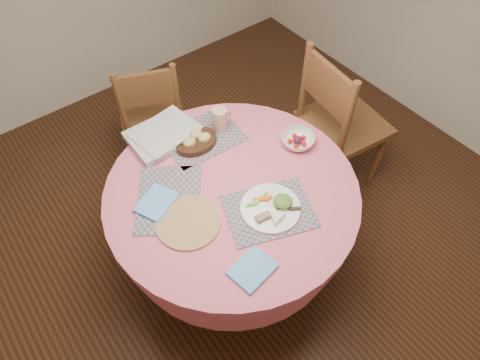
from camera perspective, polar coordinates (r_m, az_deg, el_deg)
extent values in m
plane|color=#331C0F|center=(2.70, -0.86, -10.94)|extent=(4.00, 4.00, 0.00)
cylinder|color=#C75D6E|center=(2.08, -1.09, -1.52)|extent=(1.24, 1.24, 0.04)
cone|color=#C75D6E|center=(2.22, -1.03, -4.18)|extent=(1.24, 1.24, 0.30)
cylinder|color=black|center=(2.50, -0.92, -8.59)|extent=(0.14, 0.14, 0.44)
cylinder|color=black|center=(2.67, -0.86, -10.64)|extent=(0.56, 0.56, 0.06)
cube|color=brown|center=(2.82, 13.71, 7.33)|extent=(0.51, 0.53, 0.04)
cylinder|color=brown|center=(3.01, 17.85, 2.82)|extent=(0.05, 0.05, 0.49)
cylinder|color=brown|center=(3.18, 13.24, 7.43)|extent=(0.05, 0.05, 0.49)
cylinder|color=brown|center=(2.81, 12.39, 0.03)|extent=(0.05, 0.05, 0.49)
cylinder|color=brown|center=(2.99, 7.78, 5.08)|extent=(0.05, 0.05, 0.49)
cylinder|color=brown|center=(2.43, 14.05, 7.48)|extent=(0.05, 0.05, 0.54)
cylinder|color=brown|center=(2.64, 8.61, 12.69)|extent=(0.05, 0.05, 0.54)
cube|color=brown|center=(2.46, 11.63, 12.11)|extent=(0.08, 0.39, 0.26)
cube|color=brown|center=(2.99, -11.72, 9.00)|extent=(0.53, 0.52, 0.04)
cylinder|color=brown|center=(3.25, -8.56, 8.68)|extent=(0.05, 0.05, 0.42)
cylinder|color=brown|center=(3.25, -14.45, 7.43)|extent=(0.05, 0.05, 0.42)
cylinder|color=brown|center=(3.02, -7.51, 4.74)|extent=(0.05, 0.05, 0.42)
cylinder|color=brown|center=(3.02, -13.80, 3.41)|extent=(0.05, 0.05, 0.42)
cylinder|color=brown|center=(2.70, -8.42, 10.98)|extent=(0.05, 0.05, 0.47)
cylinder|color=brown|center=(2.70, -15.55, 9.47)|extent=(0.05, 0.05, 0.47)
cube|color=brown|center=(2.64, -12.33, 11.77)|extent=(0.32, 0.15, 0.23)
cube|color=#136E6E|center=(1.99, 3.90, -4.17)|extent=(0.48, 0.42, 0.01)
cube|color=#136E6E|center=(2.05, -9.45, -2.49)|extent=(0.48, 0.50, 0.01)
cube|color=#136E6E|center=(2.29, -5.04, 5.71)|extent=(0.42, 0.32, 0.01)
cylinder|color=olive|center=(1.96, -6.94, -5.57)|extent=(0.30, 0.30, 0.01)
cube|color=#5CA1EE|center=(1.83, 1.65, -11.83)|extent=(0.20, 0.17, 0.01)
cube|color=#5CA1EE|center=(2.03, -11.08, -2.97)|extent=(0.22, 0.20, 0.01)
cylinder|color=white|center=(1.98, 4.08, -3.75)|extent=(0.28, 0.28, 0.01)
ellipsoid|color=#2B541C|center=(1.98, 5.63, -2.65)|extent=(0.10, 0.10, 0.04)
cylinder|color=beige|center=(1.94, 5.13, -4.82)|extent=(0.11, 0.11, 0.02)
cube|color=#8B6450|center=(1.93, 3.31, -5.10)|extent=(0.07, 0.04, 0.02)
cube|color=silver|center=(1.97, 5.11, -3.84)|extent=(0.13, 0.09, 0.00)
cylinder|color=black|center=(2.24, -5.86, 5.08)|extent=(0.23, 0.23, 0.03)
ellipsoid|color=tan|center=(2.21, -6.79, 5.25)|extent=(0.07, 0.06, 0.05)
ellipsoid|color=tan|center=(2.24, -5.93, 6.37)|extent=(0.07, 0.06, 0.05)
ellipsoid|color=tan|center=(2.22, -4.78, 5.88)|extent=(0.07, 0.06, 0.05)
cylinder|color=tan|center=(2.28, -2.72, 8.05)|extent=(0.08, 0.08, 0.13)
torus|color=tan|center=(2.30, -1.85, 8.50)|extent=(0.07, 0.01, 0.07)
imported|color=white|center=(2.25, 7.70, 5.26)|extent=(0.20, 0.20, 0.05)
sphere|color=red|center=(2.28, 8.43, 5.62)|extent=(0.03, 0.03, 0.03)
sphere|color=red|center=(2.28, 7.28, 5.87)|extent=(0.03, 0.03, 0.03)
sphere|color=red|center=(2.25, 6.68, 5.17)|extent=(0.03, 0.03, 0.03)
sphere|color=red|center=(2.23, 7.49, 4.48)|extent=(0.03, 0.03, 0.03)
sphere|color=red|center=(2.25, 8.58, 4.76)|extent=(0.03, 0.03, 0.03)
sphere|color=#45132D|center=(2.26, 7.70, 5.24)|extent=(0.05, 0.05, 0.05)
cube|color=silver|center=(2.30, -10.32, 5.84)|extent=(0.34, 0.27, 0.03)
cube|color=silver|center=(2.29, -9.96, 6.45)|extent=(0.35, 0.29, 0.01)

